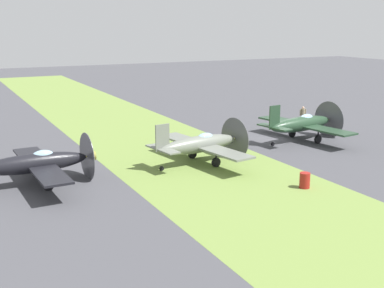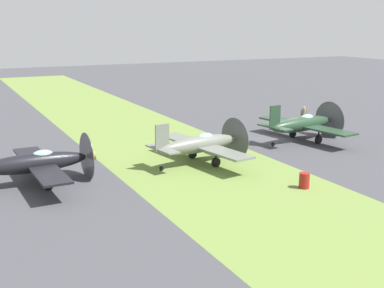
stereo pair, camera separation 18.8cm
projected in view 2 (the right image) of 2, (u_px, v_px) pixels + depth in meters
name	position (u px, v px, depth m)	size (l,w,h in m)	color
ground_plane	(281.00, 139.00, 41.33)	(160.00, 160.00, 0.00)	#424247
grass_verge	(172.00, 152.00, 37.10)	(120.00, 11.00, 0.01)	olive
airplane_lead	(303.00, 124.00, 40.33)	(9.27, 7.37, 3.28)	#233D28
airplane_wingman	(200.00, 144.00, 33.83)	(8.91, 7.09, 3.15)	slate
airplane_trail	(36.00, 163.00, 29.30)	(8.82, 7.00, 3.15)	black
ground_crew_chief	(304.00, 115.00, 46.73)	(0.38, 0.62, 1.73)	#847A5B
fuel_drum	(304.00, 181.00, 28.87)	(0.60, 0.60, 0.90)	maroon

